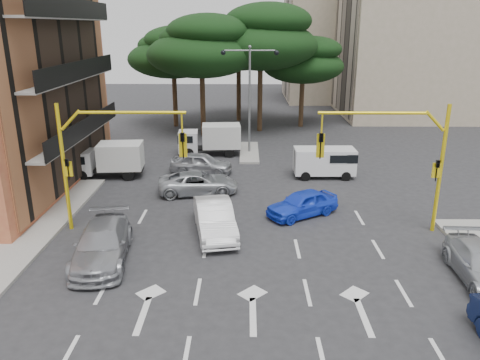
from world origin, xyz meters
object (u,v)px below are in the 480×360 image
Objects in this scene: signal_mast_right at (403,151)px; car_silver_wagon at (102,244)px; car_blue_compact at (302,204)px; van_white at (324,163)px; car_silver_cross_a at (198,183)px; car_white_hatch at (215,219)px; box_truck_a at (108,160)px; street_lamp_center at (250,81)px; car_silver_cross_b at (201,163)px; signal_mast_left at (101,150)px; box_truck_b at (210,140)px.

car_silver_wagon is (-12.94, -3.14, -3.15)m from signal_mast_right.
van_white is (2.12, 6.47, 0.30)m from car_blue_compact.
car_silver_cross_a is at bearing -151.93° from car_blue_compact.
car_white_hatch is 1.03× the size of box_truck_a.
street_lamp_center is 7.67m from car_silver_cross_b.
signal_mast_left is 0.77× the size of street_lamp_center.
box_truck_a is (-2.20, 8.01, -2.78)m from signal_mast_left.
van_white is at bearing -93.32° from box_truck_a.
signal_mast_right reaches higher than car_silver_cross_a.
street_lamp_center is at bearing -23.07° from car_silver_cross_b.
street_lamp_center is at bearing 63.18° from car_silver_wagon.
van_white is at bearing 42.92° from car_white_hatch.
street_lamp_center is at bearing -60.58° from box_truck_a.
car_silver_cross_b reaches higher than car_blue_compact.
car_silver_wagon is (-4.45, -2.64, -0.03)m from car_white_hatch.
street_lamp_center is 1.73× the size of box_truck_a.
car_blue_compact is at bearing -158.91° from box_truck_b.
car_white_hatch is 4.87m from car_blue_compact.
box_truck_a is (-11.62, 6.24, 0.45)m from car_blue_compact.
car_blue_compact is 0.75× the size of car_silver_wagon.
car_silver_wagon is at bearing -109.69° from street_lamp_center.
car_white_hatch is at bearing -162.42° from car_silver_cross_b.
signal_mast_left is 15.65m from street_lamp_center.
signal_mast_right is at bearing -64.09° from street_lamp_center.
signal_mast_right is 1.31× the size of car_silver_cross_a.
car_silver_cross_b is at bearing 88.24° from car_white_hatch.
box_truck_b is at bearing -170.26° from street_lamp_center.
car_white_hatch is at bearing -94.17° from car_blue_compact.
box_truck_a is at bearing 105.33° from signal_mast_left.
box_truck_a reaches higher than car_silver_wagon.
box_truck_a reaches higher than van_white.
car_blue_compact is 12.99m from box_truck_b.
car_silver_wagon is at bearing -166.36° from signal_mast_right.
car_silver_cross_b is at bearing -85.83° from box_truck_a.
box_truck_a is (-13.73, -0.23, 0.16)m from van_white.
street_lamp_center is 2.02× the size of car_blue_compact.
car_silver_wagon reaches higher than car_blue_compact.
car_silver_wagon is 11.52m from box_truck_a.
car_silver_cross_a is 3.87m from car_silver_cross_b.
box_truck_b is (3.89, 13.51, -2.74)m from signal_mast_left.
street_lamp_center is at bearing 115.91° from signal_mast_right.
signal_mast_left is at bearing -55.25° from van_white.
van_white is at bearing -128.73° from box_truck_b.
car_blue_compact reaches higher than car_silver_cross_a.
car_silver_wagon is 1.13× the size of box_truck_a.
signal_mast_right reaches higher than car_blue_compact.
signal_mast_right reaches higher than van_white.
van_white is (-2.07, 8.24, -2.93)m from signal_mast_right.
box_truck_b is at bearing 173.34° from car_blue_compact.
car_white_hatch is 1.21× the size of car_blue_compact.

